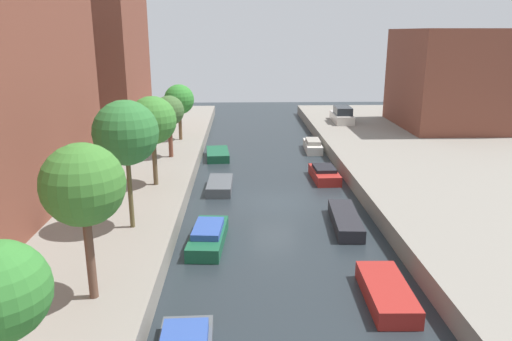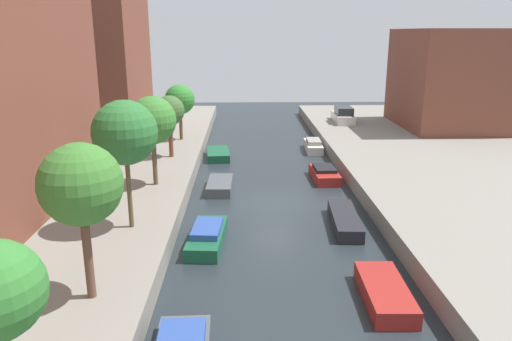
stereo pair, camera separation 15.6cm
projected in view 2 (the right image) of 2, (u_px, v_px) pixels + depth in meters
ground_plane at (274, 203)px, 28.20m from camera, size 84.00×84.00×0.00m
quay_left at (11, 197)px, 27.67m from camera, size 20.00×64.00×1.00m
apartment_tower_far at (80, 19)px, 42.54m from camera, size 10.00×10.94×19.34m
low_block_right at (457, 79)px, 44.75m from camera, size 10.00×10.92×8.84m
street_tree_1 at (81, 185)px, 15.26m from camera, size 2.66×2.66×5.28m
street_tree_2 at (125, 133)px, 21.00m from camera, size 2.84×2.84×5.79m
street_tree_3 at (152, 121)px, 27.34m from camera, size 2.72×2.72×5.13m
street_tree_4 at (169, 111)px, 33.77m from camera, size 2.09×2.09×4.34m
street_tree_5 at (180, 100)px, 39.33m from camera, size 2.42×2.42×4.51m
parked_car at (343, 116)px, 47.81m from camera, size 1.84×4.73×1.53m
moored_boat_left_2 at (207, 236)px, 22.65m from camera, size 1.79×4.26×0.92m
moored_boat_left_3 at (220, 186)px, 30.40m from camera, size 1.58×3.45×0.61m
moored_boat_left_4 at (218, 154)px, 38.15m from camera, size 1.95×3.70×0.61m
moored_boat_right_1 at (385, 293)px, 17.82m from camera, size 1.63×3.85×0.68m
moored_boat_right_2 at (345, 220)px, 24.74m from camera, size 1.55×4.61×0.67m
moored_boat_right_3 at (324, 174)px, 32.58m from camera, size 1.68×3.72×0.87m
moored_boat_right_4 at (313, 146)px, 40.46m from camera, size 1.37×3.86×1.00m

